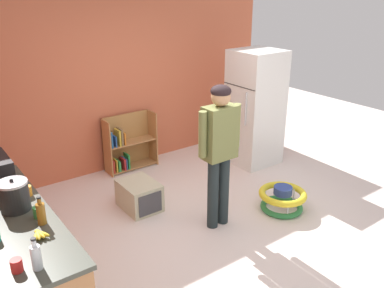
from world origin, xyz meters
name	(u,v)px	position (x,y,z in m)	size (l,w,h in m)	color
ground_plane	(219,228)	(0.00, 0.00, 0.00)	(12.00, 12.00, 0.00)	silver
back_wall	(121,80)	(0.00, 2.33, 1.35)	(5.20, 0.06, 2.70)	#C96443
kitchen_counter	(18,260)	(-2.20, 0.14, 0.45)	(0.65, 2.07, 0.90)	#B87D4B
refrigerator	(255,108)	(1.69, 1.20, 0.89)	(0.73, 0.68, 1.78)	white
bookshelf	(127,146)	(-0.07, 2.15, 0.37)	(0.80, 0.28, 0.85)	#B47B48
standing_person	(220,144)	(0.04, 0.08, 1.04)	(0.57, 0.22, 1.71)	#202A2C
baby_walker	(282,198)	(0.92, -0.14, 0.16)	(0.60, 0.60, 0.32)	#308744
pet_carrier	(139,195)	(-0.53, 0.97, 0.18)	(0.42, 0.55, 0.36)	beige
crock_pot	(14,196)	(-2.13, 0.20, 1.03)	(0.25, 0.25, 0.29)	black
banana_bunch	(39,234)	(-2.10, -0.34, 0.93)	(0.15, 0.16, 0.04)	yellow
amber_bottle	(41,213)	(-2.01, -0.15, 1.00)	(0.07, 0.07, 0.25)	#9E661E
clear_bottle	(36,256)	(-2.22, -0.70, 1.00)	(0.07, 0.07, 0.25)	silver
green_cup	(38,212)	(-2.01, -0.03, 0.95)	(0.08, 0.08, 0.10)	green
orange_cup	(27,191)	(-1.97, 0.40, 0.95)	(0.08, 0.08, 0.10)	orange
red_cup	(17,265)	(-2.34, -0.64, 0.95)	(0.08, 0.08, 0.10)	red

